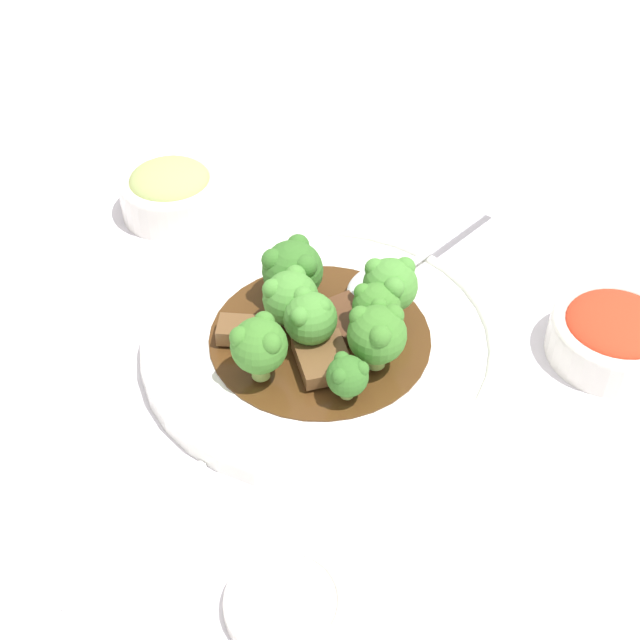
{
  "coord_description": "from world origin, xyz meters",
  "views": [
    {
      "loc": [
        0.53,
        -0.03,
        0.53
      ],
      "look_at": [
        0.0,
        0.0,
        0.03
      ],
      "focal_mm": 50.0,
      "sensor_mm": 36.0,
      "label": 1
    }
  ],
  "objects_px": {
    "broccoli_floret_3": "(377,334)",
    "sauce_dish": "(285,603)",
    "broccoli_floret_2": "(347,375)",
    "broccoli_floret_5": "(310,317)",
    "beef_strip_2": "(324,359)",
    "beef_strip_0": "(347,318)",
    "side_bowl_kimchi": "(615,334)",
    "broccoli_floret_0": "(390,285)",
    "serving_spoon": "(391,277)",
    "broccoli_floret_6": "(377,306)",
    "side_bowl_appetizer": "(171,191)",
    "main_plate": "(320,341)",
    "broccoli_floret_4": "(291,297)",
    "broccoli_floret_1": "(293,269)",
    "beef_strip_1": "(245,328)",
    "broccoli_floret_7": "(259,345)"
  },
  "relations": [
    {
      "from": "broccoli_floret_4",
      "to": "broccoli_floret_0",
      "type": "bearing_deg",
      "value": 92.96
    },
    {
      "from": "beef_strip_1",
      "to": "broccoli_floret_6",
      "type": "xyz_separation_m",
      "value": [
        0.01,
        0.11,
        0.03
      ]
    },
    {
      "from": "serving_spoon",
      "to": "main_plate",
      "type": "bearing_deg",
      "value": -47.33
    },
    {
      "from": "broccoli_floret_4",
      "to": "serving_spoon",
      "type": "bearing_deg",
      "value": 118.09
    },
    {
      "from": "broccoli_floret_7",
      "to": "side_bowl_appetizer",
      "type": "xyz_separation_m",
      "value": [
        -0.25,
        -0.08,
        -0.03
      ]
    },
    {
      "from": "main_plate",
      "to": "broccoli_floret_6",
      "type": "relative_size",
      "value": 5.75
    },
    {
      "from": "beef_strip_0",
      "to": "side_bowl_kimchi",
      "type": "distance_m",
      "value": 0.22
    },
    {
      "from": "beef_strip_2",
      "to": "broccoli_floret_0",
      "type": "bearing_deg",
      "value": 132.56
    },
    {
      "from": "beef_strip_2",
      "to": "broccoli_floret_1",
      "type": "relative_size",
      "value": 1.06
    },
    {
      "from": "broccoli_floret_3",
      "to": "sauce_dish",
      "type": "xyz_separation_m",
      "value": [
        0.2,
        -0.08,
        -0.05
      ]
    },
    {
      "from": "broccoli_floret_1",
      "to": "serving_spoon",
      "type": "relative_size",
      "value": 0.3
    },
    {
      "from": "serving_spoon",
      "to": "broccoli_floret_5",
      "type": "bearing_deg",
      "value": -45.81
    },
    {
      "from": "broccoli_floret_6",
      "to": "broccoli_floret_7",
      "type": "relative_size",
      "value": 0.94
    },
    {
      "from": "broccoli_floret_4",
      "to": "broccoli_floret_3",
      "type": "bearing_deg",
      "value": 51.36
    },
    {
      "from": "broccoli_floret_3",
      "to": "broccoli_floret_4",
      "type": "relative_size",
      "value": 1.09
    },
    {
      "from": "broccoli_floret_4",
      "to": "beef_strip_0",
      "type": "bearing_deg",
      "value": 87.64
    },
    {
      "from": "broccoli_floret_5",
      "to": "serving_spoon",
      "type": "relative_size",
      "value": 0.28
    },
    {
      "from": "broccoli_floret_6",
      "to": "sauce_dish",
      "type": "relative_size",
      "value": 0.65
    },
    {
      "from": "sauce_dish",
      "to": "broccoli_floret_6",
      "type": "bearing_deg",
      "value": 160.11
    },
    {
      "from": "beef_strip_2",
      "to": "broccoli_floret_4",
      "type": "relative_size",
      "value": 1.11
    },
    {
      "from": "beef_strip_0",
      "to": "serving_spoon",
      "type": "height_order",
      "value": "serving_spoon"
    },
    {
      "from": "beef_strip_2",
      "to": "broccoli_floret_5",
      "type": "distance_m",
      "value": 0.03
    },
    {
      "from": "broccoli_floret_5",
      "to": "serving_spoon",
      "type": "bearing_deg",
      "value": 134.19
    },
    {
      "from": "broccoli_floret_2",
      "to": "broccoli_floret_5",
      "type": "relative_size",
      "value": 0.75
    },
    {
      "from": "beef_strip_1",
      "to": "broccoli_floret_5",
      "type": "xyz_separation_m",
      "value": [
        0.02,
        0.05,
        0.02
      ]
    },
    {
      "from": "side_bowl_kimchi",
      "to": "broccoli_floret_6",
      "type": "bearing_deg",
      "value": -94.22
    },
    {
      "from": "broccoli_floret_0",
      "to": "broccoli_floret_3",
      "type": "distance_m",
      "value": 0.06
    },
    {
      "from": "main_plate",
      "to": "broccoli_floret_1",
      "type": "xyz_separation_m",
      "value": [
        -0.05,
        -0.02,
        0.04
      ]
    },
    {
      "from": "beef_strip_0",
      "to": "sauce_dish",
      "type": "xyz_separation_m",
      "value": [
        0.25,
        -0.06,
        -0.02
      ]
    },
    {
      "from": "broccoli_floret_0",
      "to": "broccoli_floret_2",
      "type": "bearing_deg",
      "value": -25.98
    },
    {
      "from": "sauce_dish",
      "to": "beef_strip_2",
      "type": "bearing_deg",
      "value": 168.97
    },
    {
      "from": "broccoli_floret_2",
      "to": "sauce_dish",
      "type": "xyz_separation_m",
      "value": [
        0.16,
        -0.05,
        -0.03
      ]
    },
    {
      "from": "broccoli_floret_5",
      "to": "broccoli_floret_6",
      "type": "xyz_separation_m",
      "value": [
        -0.01,
        0.05,
        0.0
      ]
    },
    {
      "from": "broccoli_floret_3",
      "to": "serving_spoon",
      "type": "relative_size",
      "value": 0.32
    },
    {
      "from": "beef_strip_1",
      "to": "side_bowl_kimchi",
      "type": "height_order",
      "value": "side_bowl_kimchi"
    },
    {
      "from": "broccoli_floret_3",
      "to": "serving_spoon",
      "type": "xyz_separation_m",
      "value": [
        -0.1,
        0.02,
        -0.03
      ]
    },
    {
      "from": "broccoli_floret_0",
      "to": "broccoli_floret_6",
      "type": "xyz_separation_m",
      "value": [
        0.02,
        -0.01,
        -0.0
      ]
    },
    {
      "from": "broccoli_floret_3",
      "to": "side_bowl_appetizer",
      "type": "bearing_deg",
      "value": -144.24
    },
    {
      "from": "beef_strip_1",
      "to": "broccoli_floret_0",
      "type": "relative_size",
      "value": 0.85
    },
    {
      "from": "broccoli_floret_1",
      "to": "broccoli_floret_6",
      "type": "bearing_deg",
      "value": 49.52
    },
    {
      "from": "broccoli_floret_4",
      "to": "side_bowl_appetizer",
      "type": "xyz_separation_m",
      "value": [
        -0.19,
        -0.11,
        -0.02
      ]
    },
    {
      "from": "side_bowl_appetizer",
      "to": "broccoli_floret_1",
      "type": "bearing_deg",
      "value": 36.22
    },
    {
      "from": "beef_strip_0",
      "to": "sauce_dish",
      "type": "height_order",
      "value": "beef_strip_0"
    },
    {
      "from": "side_bowl_appetizer",
      "to": "sauce_dish",
      "type": "xyz_separation_m",
      "value": [
        0.44,
        0.1,
        -0.02
      ]
    },
    {
      "from": "side_bowl_kimchi",
      "to": "broccoli_floret_3",
      "type": "bearing_deg",
      "value": -84.74
    },
    {
      "from": "broccoli_floret_4",
      "to": "beef_strip_2",
      "type": "bearing_deg",
      "value": 25.93
    },
    {
      "from": "beef_strip_2",
      "to": "broccoli_floret_2",
      "type": "bearing_deg",
      "value": 24.02
    },
    {
      "from": "side_bowl_kimchi",
      "to": "sauce_dish",
      "type": "height_order",
      "value": "side_bowl_kimchi"
    },
    {
      "from": "broccoli_floret_5",
      "to": "broccoli_floret_2",
      "type": "bearing_deg",
      "value": 22.71
    },
    {
      "from": "beef_strip_0",
      "to": "serving_spoon",
      "type": "bearing_deg",
      "value": 138.96
    }
  ]
}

